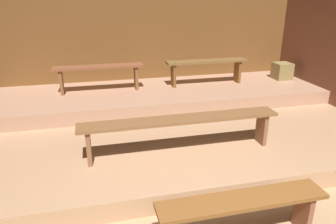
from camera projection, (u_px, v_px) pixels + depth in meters
name	position (u px, v px, depth m)	size (l,w,h in m)	color
ground	(185.00, 165.00, 4.04)	(6.59, 5.98, 0.08)	tan
wall_back	(147.00, 35.00, 5.95)	(6.59, 0.06, 2.55)	brown
platform_lower	(170.00, 129.00, 4.74)	(5.79, 3.52, 0.22)	tan
platform_middle	(157.00, 96.00, 5.53)	(5.79, 1.61, 0.22)	tan
bench_floor_center	(242.00, 209.00, 2.62)	(1.46, 0.26, 0.45)	brown
bench_lower_center	(181.00, 124.00, 3.68)	(2.38, 0.26, 0.45)	brown
bench_middle_left	(99.00, 72.00, 5.28)	(1.49, 0.26, 0.45)	brown
bench_middle_right	(207.00, 66.00, 5.70)	(1.49, 0.26, 0.45)	brown
wooden_crate_middle	(282.00, 71.00, 6.13)	(0.31, 0.31, 0.31)	olive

